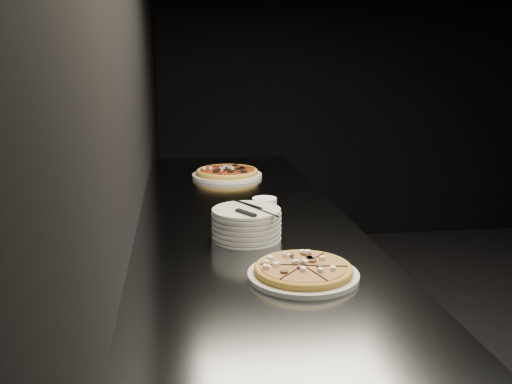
{
  "coord_description": "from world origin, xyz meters",
  "views": [
    {
      "loc": [
        -2.35,
        -1.93,
        1.49
      ],
      "look_at": [
        -2.08,
        0.05,
        1.0
      ],
      "focal_mm": 40.0,
      "sensor_mm": 36.0,
      "label": 1
    }
  ],
  "objects": [
    {
      "name": "plate_stack",
      "position": [
        -2.15,
        -0.23,
        0.97
      ],
      "size": [
        0.22,
        0.22,
        0.1
      ],
      "color": "silver",
      "rests_on": "counter"
    },
    {
      "name": "pizza_mushroom",
      "position": [
        -2.04,
        -0.57,
        0.94
      ],
      "size": [
        0.31,
        0.31,
        0.03
      ],
      "rotation": [
        0.0,
        0.0,
        -0.21
      ],
      "color": "silver",
      "rests_on": "counter"
    },
    {
      "name": "pizza_tomato",
      "position": [
        -2.13,
        0.7,
        0.94
      ],
      "size": [
        0.33,
        0.33,
        0.04
      ],
      "rotation": [
        0.0,
        0.0,
        0.13
      ],
      "color": "silver",
      "rests_on": "counter"
    },
    {
      "name": "ramekin",
      "position": [
        -2.06,
        -0.02,
        0.96
      ],
      "size": [
        0.09,
        0.09,
        0.08
      ],
      "color": "white",
      "rests_on": "counter"
    },
    {
      "name": "counter",
      "position": [
        -2.13,
        0.0,
        0.46
      ],
      "size": [
        0.74,
        2.44,
        0.92
      ],
      "color": "slate",
      "rests_on": "floor"
    },
    {
      "name": "wall_back",
      "position": [
        0.0,
        2.5,
        1.4
      ],
      "size": [
        5.0,
        0.02,
        2.8
      ],
      "primitive_type": "cube",
      "color": "black",
      "rests_on": "floor"
    },
    {
      "name": "wall_left",
      "position": [
        -2.5,
        0.0,
        1.4
      ],
      "size": [
        0.02,
        5.0,
        2.8
      ],
      "primitive_type": "cube",
      "color": "black",
      "rests_on": "floor"
    },
    {
      "name": "cutlery",
      "position": [
        -2.14,
        -0.24,
        1.02
      ],
      "size": [
        0.1,
        0.22,
        0.01
      ],
      "rotation": [
        0.0,
        0.0,
        0.57
      ],
      "color": "silver",
      "rests_on": "plate_stack"
    }
  ]
}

